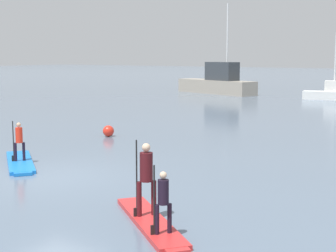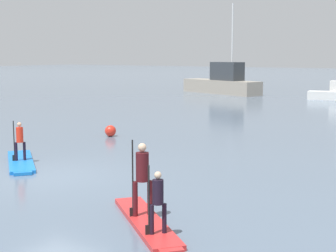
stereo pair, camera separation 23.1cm
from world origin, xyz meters
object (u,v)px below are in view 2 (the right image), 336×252
at_px(paddler_adult, 142,174).
at_px(paddler_child_front, 157,199).
at_px(paddler_child_solo, 20,139).
at_px(motor_boat_small_navy, 222,83).
at_px(paddleboard_near, 21,162).
at_px(mooring_buoy_near, 110,131).
at_px(paddleboard_far, 147,222).

xyz_separation_m(paddler_adult, paddler_child_front, (0.90, -0.71, -0.20)).
bearing_deg(paddler_child_solo, motor_boat_small_navy, 106.82).
relative_size(paddleboard_near, motor_boat_small_navy, 0.38).
bearing_deg(paddleboard_near, paddler_adult, -19.28).
xyz_separation_m(paddler_adult, mooring_buoy_near, (-7.78, 8.00, -0.73)).
distance_m(paddleboard_near, paddler_child_solo, 0.73).
xyz_separation_m(paddleboard_far, mooring_buoy_near, (-8.04, 8.19, 0.18)).
bearing_deg(paddler_adult, motor_boat_small_navy, 115.94).
distance_m(paddleboard_near, paddler_adult, 6.99).
height_order(paddleboard_near, mooring_buoy_near, mooring_buoy_near).
distance_m(paddleboard_near, mooring_buoy_near, 5.85).
xyz_separation_m(paddler_child_solo, motor_boat_small_navy, (-8.92, 29.49, 0.18)).
relative_size(paddleboard_near, paddler_child_front, 2.43).
xyz_separation_m(motor_boat_small_navy, mooring_buoy_near, (7.67, -23.77, -0.72)).
bearing_deg(paddler_child_front, paddler_child_solo, 158.11).
xyz_separation_m(paddleboard_near, paddler_child_solo, (0.00, -0.01, 0.73)).
bearing_deg(paddleboard_near, paddleboard_far, -20.05).
bearing_deg(paddleboard_far, paddleboard_near, 159.95).
distance_m(paddler_adult, paddler_child_front, 1.16).
distance_m(paddler_child_solo, paddleboard_far, 7.26).
height_order(paddler_child_solo, paddler_child_front, paddler_child_front).
relative_size(paddler_adult, paddler_child_front, 1.22).
relative_size(paddleboard_far, mooring_buoy_near, 6.47).
relative_size(paddler_adult, mooring_buoy_near, 3.39).
xyz_separation_m(paddler_child_solo, paddler_child_front, (7.44, -2.99, -0.02)).
bearing_deg(paddler_child_solo, paddleboard_near, 93.66).
height_order(paddleboard_far, mooring_buoy_near, mooring_buoy_near).
height_order(paddler_child_front, motor_boat_small_navy, motor_boat_small_navy).
relative_size(paddleboard_near, paddleboard_far, 1.05).
height_order(paddleboard_far, paddler_child_front, paddler_child_front).
relative_size(paddler_child_solo, paddler_adult, 0.79).
bearing_deg(paddler_child_front, mooring_buoy_near, 134.88).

